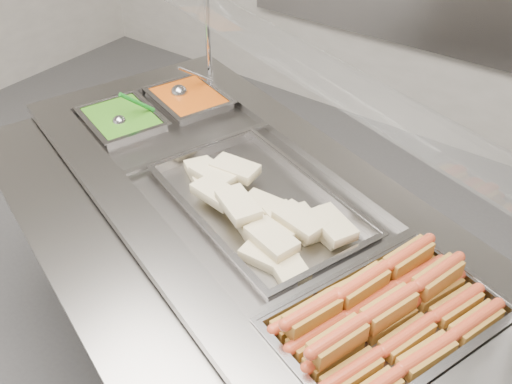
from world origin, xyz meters
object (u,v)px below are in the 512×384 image
Objects in this scene: steam_counter at (248,288)px; pan_wraps at (258,206)px; sneeze_guard at (308,66)px; ladle at (180,92)px; serving_spoon at (123,119)px; pan_hotdogs at (386,329)px.

pan_wraps is at bearing -19.33° from steam_counter.
sneeze_guard is 0.45m from pan_wraps.
steam_counter is 0.83m from ladle.
ladle is (-0.60, 0.35, 0.46)m from steam_counter.
serving_spoon is at bearing -168.40° from sneeze_guard.
serving_spoon is (-0.70, -0.14, -0.35)m from sneeze_guard.
pan_wraps is (-0.53, 0.19, 0.01)m from pan_hotdogs.
ladle reaches higher than pan_wraps.
pan_wraps is 4.59× the size of serving_spoon.
serving_spoon is at bearing -95.31° from ladle.
ladle is at bearing 149.88° from steam_counter.
ladle is 1.10× the size of serving_spoon.
serving_spoon is (-0.63, 0.06, 0.46)m from steam_counter.
steam_counter is 0.78m from serving_spoon.
serving_spoon is (-0.68, 0.08, 0.04)m from pan_wraps.
serving_spoon reaches higher than pan_hotdogs.
steam_counter is 1.24× the size of sneeze_guard.
ladle is at bearing 150.73° from pan_wraps.
sneeze_guard is at bearing 70.68° from steam_counter.
pan_wraps is at bearing 160.67° from pan_hotdogs.
pan_wraps is (-0.02, -0.23, -0.39)m from sneeze_guard.
sneeze_guard reaches higher than serving_spoon.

